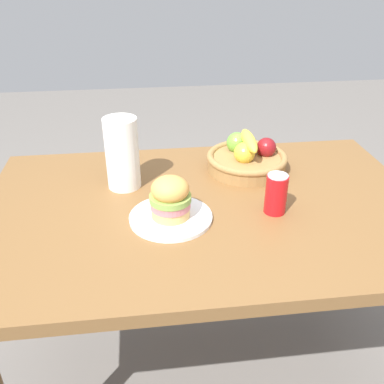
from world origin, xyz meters
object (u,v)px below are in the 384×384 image
object	(u,v)px
plate	(171,217)
fruit_basket	(247,158)
sandwich	(170,197)
soda_can	(276,194)
paper_towel_roll	(122,153)

from	to	relation	value
plate	fruit_basket	distance (m)	0.43
sandwich	soda_can	xyz separation A→B (m)	(0.32, 0.00, -0.01)
sandwich	paper_towel_roll	xyz separation A→B (m)	(-0.14, 0.23, 0.05)
soda_can	paper_towel_roll	bearing A→B (deg)	153.86
plate	soda_can	world-z (taller)	soda_can
sandwich	fruit_basket	xyz separation A→B (m)	(0.30, 0.30, -0.03)
soda_can	fruit_basket	bearing A→B (deg)	93.22
sandwich	paper_towel_roll	distance (m)	0.27
plate	soda_can	distance (m)	0.32
fruit_basket	paper_towel_roll	world-z (taller)	paper_towel_roll
sandwich	paper_towel_roll	size ratio (longest dim) A/B	0.53
soda_can	fruit_basket	world-z (taller)	fruit_basket
fruit_basket	paper_towel_roll	size ratio (longest dim) A/B	1.21
sandwich	fruit_basket	distance (m)	0.43
plate	sandwich	distance (m)	0.07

